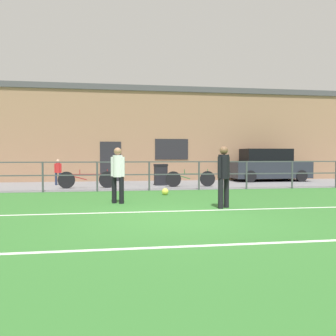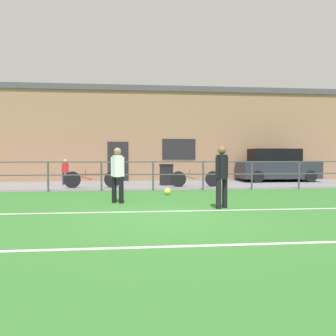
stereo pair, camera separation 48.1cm
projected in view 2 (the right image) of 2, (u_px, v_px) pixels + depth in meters
name	position (u px, v px, depth m)	size (l,w,h in m)	color
ground	(171.00, 219.00, 7.76)	(60.00, 44.00, 0.04)	#33702D
field_line_touchline	(167.00, 211.00, 8.65)	(36.00, 0.11, 0.00)	white
field_line_hash	(189.00, 246.00, 5.34)	(36.00, 0.11, 0.00)	white
pavement_strip	(150.00, 185.00, 16.20)	(48.00, 5.00, 0.02)	slate
perimeter_fence	(153.00, 172.00, 13.69)	(36.07, 0.07, 1.15)	#474C51
clubhouse_facade	(146.00, 135.00, 19.78)	(28.00, 2.56, 5.10)	#A37A5B
player_goalkeeper	(222.00, 173.00, 9.10)	(0.39, 0.29, 1.62)	black
player_striker	(118.00, 172.00, 10.11)	(0.40, 0.28, 1.61)	black
soccer_ball_match	(167.00, 192.00, 12.20)	(0.24, 0.24, 0.24)	#E5E04C
spectator_child	(65.00, 170.00, 16.20)	(0.32, 0.21, 1.18)	#232D4C
parked_car_red	(277.00, 166.00, 18.36)	(4.08, 1.82, 1.71)	#282D38
bicycle_parked_0	(92.00, 179.00, 14.63)	(2.35, 0.04, 0.78)	black
bicycle_parked_1	(196.00, 179.00, 15.10)	(2.20, 0.04, 0.77)	black
trash_bin_0	(166.00, 174.00, 15.99)	(0.61, 0.52, 0.97)	black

